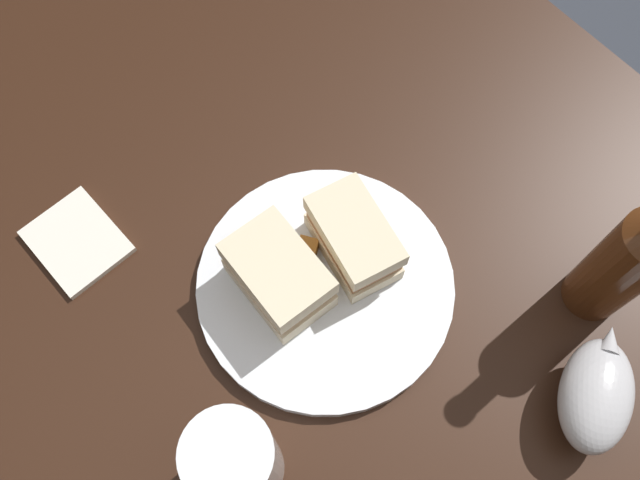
{
  "coord_description": "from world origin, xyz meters",
  "views": [
    {
      "loc": [
        -0.26,
        0.21,
        1.42
      ],
      "look_at": [
        -0.04,
        0.02,
        0.74
      ],
      "focal_mm": 36.87,
      "sensor_mm": 36.0,
      "label": 1
    }
  ],
  "objects_px": {
    "sandwich_half_left": "(354,239)",
    "gravy_boat": "(596,394)",
    "pint_glass": "(238,463)",
    "cider_bottle": "(628,261)",
    "plate": "(325,285)",
    "napkin": "(77,241)",
    "sandwich_half_right": "(279,276)"
  },
  "relations": [
    {
      "from": "sandwich_half_right",
      "to": "gravy_boat",
      "type": "bearing_deg",
      "value": -150.36
    },
    {
      "from": "gravy_boat",
      "to": "pint_glass",
      "type": "bearing_deg",
      "value": 61.47
    },
    {
      "from": "napkin",
      "to": "gravy_boat",
      "type": "bearing_deg",
      "value": -147.48
    },
    {
      "from": "sandwich_half_left",
      "to": "gravy_boat",
      "type": "xyz_separation_m",
      "value": [
        -0.28,
        -0.08,
        -0.01
      ]
    },
    {
      "from": "gravy_boat",
      "to": "napkin",
      "type": "xyz_separation_m",
      "value": [
        0.5,
        0.32,
        -0.04
      ]
    },
    {
      "from": "sandwich_half_left",
      "to": "napkin",
      "type": "height_order",
      "value": "sandwich_half_left"
    },
    {
      "from": "sandwich_half_left",
      "to": "pint_glass",
      "type": "distance_m",
      "value": 0.26
    },
    {
      "from": "sandwich_half_right",
      "to": "napkin",
      "type": "distance_m",
      "value": 0.25
    },
    {
      "from": "pint_glass",
      "to": "napkin",
      "type": "relative_size",
      "value": 1.43
    },
    {
      "from": "pint_glass",
      "to": "cider_bottle",
      "type": "bearing_deg",
      "value": -103.27
    },
    {
      "from": "sandwich_half_left",
      "to": "cider_bottle",
      "type": "bearing_deg",
      "value": -139.46
    },
    {
      "from": "sandwich_half_right",
      "to": "cider_bottle",
      "type": "relative_size",
      "value": 0.44
    },
    {
      "from": "plate",
      "to": "gravy_boat",
      "type": "distance_m",
      "value": 0.3
    },
    {
      "from": "gravy_boat",
      "to": "cider_bottle",
      "type": "height_order",
      "value": "cider_bottle"
    },
    {
      "from": "plate",
      "to": "sandwich_half_right",
      "type": "xyz_separation_m",
      "value": [
        0.03,
        0.04,
        0.04
      ]
    },
    {
      "from": "sandwich_half_right",
      "to": "cider_bottle",
      "type": "height_order",
      "value": "cider_bottle"
    },
    {
      "from": "gravy_boat",
      "to": "cider_bottle",
      "type": "distance_m",
      "value": 0.14
    },
    {
      "from": "sandwich_half_left",
      "to": "gravy_boat",
      "type": "bearing_deg",
      "value": -164.22
    },
    {
      "from": "sandwich_half_right",
      "to": "pint_glass",
      "type": "height_order",
      "value": "pint_glass"
    },
    {
      "from": "sandwich_half_right",
      "to": "napkin",
      "type": "height_order",
      "value": "sandwich_half_right"
    },
    {
      "from": "plate",
      "to": "pint_glass",
      "type": "bearing_deg",
      "value": 117.86
    },
    {
      "from": "plate",
      "to": "napkin",
      "type": "bearing_deg",
      "value": 39.71
    },
    {
      "from": "sandwich_half_left",
      "to": "pint_glass",
      "type": "bearing_deg",
      "value": 114.91
    },
    {
      "from": "sandwich_half_left",
      "to": "pint_glass",
      "type": "xyz_separation_m",
      "value": [
        -0.11,
        0.24,
        0.02
      ]
    },
    {
      "from": "sandwich_half_left",
      "to": "cider_bottle",
      "type": "distance_m",
      "value": 0.28
    },
    {
      "from": "pint_glass",
      "to": "gravy_boat",
      "type": "relative_size",
      "value": 1.13
    },
    {
      "from": "plate",
      "to": "gravy_boat",
      "type": "height_order",
      "value": "gravy_boat"
    },
    {
      "from": "plate",
      "to": "gravy_boat",
      "type": "bearing_deg",
      "value": -154.56
    },
    {
      "from": "pint_glass",
      "to": "gravy_boat",
      "type": "bearing_deg",
      "value": -118.53
    },
    {
      "from": "gravy_boat",
      "to": "napkin",
      "type": "bearing_deg",
      "value": 32.52
    },
    {
      "from": "sandwich_half_left",
      "to": "sandwich_half_right",
      "type": "distance_m",
      "value": 0.09
    },
    {
      "from": "sandwich_half_right",
      "to": "gravy_boat",
      "type": "xyz_separation_m",
      "value": [
        -0.3,
        -0.17,
        -0.01
      ]
    }
  ]
}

